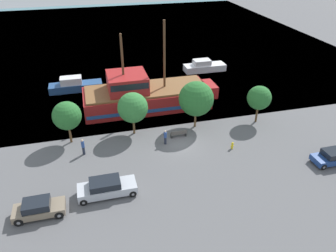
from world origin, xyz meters
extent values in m
plane|color=#5B5B5E|center=(0.00, 0.00, 0.00)|extent=(160.00, 160.00, 0.00)
plane|color=teal|center=(0.00, 44.00, 0.00)|extent=(80.00, 80.00, 0.00)
cube|color=#A31E1E|center=(-1.72, 9.64, 1.14)|extent=(15.87, 5.91, 2.29)
cube|color=#234C93|center=(-1.72, 9.64, 0.80)|extent=(15.55, 5.99, 0.45)
cube|color=#A31E1E|center=(6.81, 9.64, 1.49)|extent=(1.40, 3.25, 1.60)
cube|color=brown|center=(-1.72, 9.64, 2.41)|extent=(15.23, 5.43, 0.25)
cube|color=#A31E1E|center=(-4.10, 9.64, 3.61)|extent=(4.76, 4.72, 2.14)
cube|color=black|center=(-4.10, 9.64, 3.93)|extent=(4.52, 4.78, 0.77)
cylinder|color=#4C331E|center=(0.66, 9.64, 6.71)|extent=(0.28, 0.28, 8.34)
cylinder|color=#4C331E|center=(-4.50, 9.64, 6.08)|extent=(0.28, 0.28, 7.09)
cube|color=navy|center=(-10.56, 17.17, 0.52)|extent=(7.37, 2.18, 1.03)
cube|color=silver|center=(-11.12, 17.17, 1.53)|extent=(2.95, 1.70, 0.99)
cube|color=black|center=(-10.23, 17.17, 1.53)|extent=(0.12, 1.53, 0.80)
cube|color=silver|center=(9.96, 19.89, 0.53)|extent=(6.72, 2.32, 1.06)
cube|color=silver|center=(9.45, 19.89, 1.47)|extent=(2.69, 1.81, 0.84)
cube|color=black|center=(10.26, 19.89, 1.47)|extent=(0.12, 1.63, 0.67)
cube|color=#7F705B|center=(-13.75, -7.07, 0.56)|extent=(3.98, 1.71, 0.58)
cube|color=black|center=(-13.87, -7.07, 1.14)|extent=(2.07, 1.54, 0.59)
cylinder|color=black|center=(-12.25, -7.83, 0.35)|extent=(0.71, 0.22, 0.71)
cylinder|color=gray|center=(-12.25, -7.83, 0.35)|extent=(0.27, 0.25, 0.27)
cylinder|color=black|center=(-12.25, -6.30, 0.35)|extent=(0.71, 0.22, 0.71)
cylinder|color=gray|center=(-12.25, -6.30, 0.35)|extent=(0.27, 0.25, 0.27)
cylinder|color=black|center=(-15.24, -7.83, 0.35)|extent=(0.71, 0.22, 0.71)
cylinder|color=gray|center=(-15.24, -7.83, 0.35)|extent=(0.27, 0.25, 0.27)
cylinder|color=black|center=(-15.24, -6.30, 0.35)|extent=(0.71, 0.22, 0.71)
cylinder|color=gray|center=(-15.24, -6.30, 0.35)|extent=(0.27, 0.25, 0.27)
cube|color=#B7BCC6|center=(-8.29, -5.96, 0.59)|extent=(4.97, 1.87, 0.72)
cube|color=black|center=(-8.44, -5.96, 1.24)|extent=(2.58, 1.68, 0.57)
cylinder|color=black|center=(-6.24, -6.80, 0.31)|extent=(0.62, 0.22, 0.62)
cylinder|color=gray|center=(-6.24, -6.80, 0.31)|extent=(0.24, 0.25, 0.24)
cylinder|color=black|center=(-6.24, -5.12, 0.31)|extent=(0.62, 0.22, 0.62)
cylinder|color=gray|center=(-6.24, -5.12, 0.31)|extent=(0.24, 0.25, 0.24)
cylinder|color=black|center=(-10.35, -6.80, 0.31)|extent=(0.62, 0.22, 0.62)
cylinder|color=gray|center=(-10.35, -6.80, 0.31)|extent=(0.24, 0.25, 0.24)
cylinder|color=black|center=(-10.35, -5.12, 0.31)|extent=(0.62, 0.22, 0.62)
cylinder|color=gray|center=(-10.35, -5.12, 0.31)|extent=(0.24, 0.25, 0.24)
cube|color=navy|center=(13.83, -6.90, 0.53)|extent=(4.76, 1.74, 0.57)
cube|color=black|center=(13.69, -6.90, 1.10)|extent=(2.48, 1.56, 0.58)
cylinder|color=black|center=(11.90, -7.68, 0.32)|extent=(0.64, 0.22, 0.64)
cylinder|color=gray|center=(11.90, -7.68, 0.32)|extent=(0.24, 0.25, 0.24)
cylinder|color=black|center=(11.90, -6.12, 0.32)|extent=(0.64, 0.22, 0.64)
cylinder|color=gray|center=(11.90, -6.12, 0.32)|extent=(0.24, 0.25, 0.24)
cylinder|color=yellow|center=(4.98, -2.21, 0.28)|extent=(0.22, 0.22, 0.56)
sphere|color=yellow|center=(4.98, -2.21, 0.64)|extent=(0.25, 0.25, 0.25)
cylinder|color=yellow|center=(4.82, -2.21, 0.31)|extent=(0.10, 0.09, 0.09)
cylinder|color=yellow|center=(5.14, -2.21, 0.31)|extent=(0.10, 0.09, 0.09)
cube|color=#4C4742|center=(0.18, 1.43, 0.42)|extent=(1.79, 0.45, 0.05)
cube|color=#4C4742|center=(0.18, 1.23, 0.65)|extent=(1.79, 0.06, 0.40)
cube|color=#2D2D2D|center=(-0.66, 1.43, 0.20)|extent=(0.12, 0.36, 0.40)
cube|color=#2D2D2D|center=(1.01, 1.43, 0.20)|extent=(0.12, 0.36, 0.40)
cylinder|color=#232838|center=(-10.06, 0.62, 0.43)|extent=(0.27, 0.27, 0.87)
cylinder|color=#2D4C93|center=(-10.06, 0.62, 1.20)|extent=(0.32, 0.32, 0.67)
sphere|color=beige|center=(-10.06, 0.62, 1.66)|extent=(0.24, 0.24, 0.24)
cylinder|color=#232838|center=(-1.57, 0.41, 0.41)|extent=(0.27, 0.27, 0.81)
cylinder|color=#2D4C93|center=(-1.57, 0.41, 1.12)|extent=(0.32, 0.32, 0.62)
sphere|color=beige|center=(-1.57, 0.41, 1.55)|extent=(0.22, 0.22, 0.22)
cylinder|color=brown|center=(-11.31, 3.30, 0.98)|extent=(0.24, 0.24, 1.96)
sphere|color=#286B2D|center=(-11.31, 3.30, 3.23)|extent=(3.00, 3.00, 3.00)
cylinder|color=brown|center=(-4.43, 3.40, 0.91)|extent=(0.24, 0.24, 1.82)
sphere|color=#337A38|center=(-4.43, 3.40, 3.24)|extent=(3.32, 3.32, 3.32)
cylinder|color=brown|center=(2.68, 3.13, 0.95)|extent=(0.24, 0.24, 1.90)
sphere|color=#286B2D|center=(2.68, 3.13, 3.57)|extent=(3.94, 3.94, 3.94)
cylinder|color=brown|center=(10.10, 2.39, 0.98)|extent=(0.24, 0.24, 1.96)
sphere|color=#286B2D|center=(10.10, 2.39, 3.14)|extent=(2.78, 2.78, 2.78)
camera|label=1|loc=(-8.62, -27.99, 19.42)|focal=35.00mm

